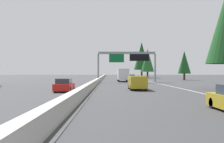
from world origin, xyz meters
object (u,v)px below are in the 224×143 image
(sign_gantry_overhead, at_px, (128,58))
(conifer_right_far, at_px, (148,60))
(box_truck_mid_left, at_px, (123,75))
(oncoming_near, at_px, (64,85))
(sedan_far_center, at_px, (132,77))
(conifer_right_mid, at_px, (184,62))
(conifer_right_distant, at_px, (142,56))
(minivan_far_right, at_px, (137,82))

(sign_gantry_overhead, height_order, conifer_right_far, conifer_right_far)
(box_truck_mid_left, distance_m, oncoming_near, 33.52)
(sign_gantry_overhead, relative_size, conifer_right_far, 1.19)
(conifer_right_far, bearing_deg, sedan_far_center, 155.77)
(conifer_right_mid, bearing_deg, oncoming_near, 149.36)
(conifer_right_mid, bearing_deg, sedan_far_center, 62.93)
(conifer_right_mid, height_order, conifer_right_distant, conifer_right_distant)
(oncoming_near, relative_size, conifer_right_mid, 0.54)
(sedan_far_center, height_order, conifer_right_mid, conifer_right_mid)
(conifer_right_distant, bearing_deg, oncoming_near, 166.96)
(sign_gantry_overhead, height_order, conifer_right_mid, conifer_right_mid)
(box_truck_mid_left, relative_size, oncoming_near, 1.93)
(sedan_far_center, height_order, oncoming_near, same)
(sedan_far_center, height_order, conifer_right_distant, conifer_right_distant)
(sedan_far_center, bearing_deg, box_truck_mid_left, 168.56)
(sign_gantry_overhead, relative_size, sedan_far_center, 2.88)
(sign_gantry_overhead, height_order, minivan_far_right, sign_gantry_overhead)
(sedan_far_center, xyz_separation_m, oncoming_near, (-50.87, 12.00, 0.00))
(conifer_right_mid, distance_m, conifer_right_distant, 37.13)
(minivan_far_right, bearing_deg, oncoming_near, 108.40)
(sign_gantry_overhead, bearing_deg, oncoming_near, 161.87)
(box_truck_mid_left, relative_size, sedan_far_center, 1.93)
(oncoming_near, bearing_deg, box_truck_mid_left, 165.71)
(minivan_far_right, height_order, conifer_right_mid, conifer_right_mid)
(conifer_right_mid, bearing_deg, box_truck_mid_left, 122.60)
(sign_gantry_overhead, xyz_separation_m, box_truck_mid_left, (4.81, 0.78, -3.64))
(conifer_right_mid, relative_size, conifer_right_far, 0.76)
(box_truck_mid_left, bearing_deg, conifer_right_distant, -12.17)
(minivan_far_right, xyz_separation_m, conifer_right_distant, (77.10, -10.01, 7.87))
(box_truck_mid_left, bearing_deg, oncoming_near, 165.71)
(sign_gantry_overhead, bearing_deg, conifer_right_mid, -46.33)
(box_truck_mid_left, xyz_separation_m, conifer_right_distant, (47.45, -10.24, 7.21))
(box_truck_mid_left, height_order, conifer_right_mid, conifer_right_mid)
(minivan_far_right, xyz_separation_m, box_truck_mid_left, (29.65, 0.23, 0.66))
(oncoming_near, distance_m, conifer_right_mid, 51.03)
(oncoming_near, xyz_separation_m, conifer_right_far, (66.41, -18.99, 5.77))
(minivan_far_right, distance_m, box_truck_mid_left, 29.65)
(box_truck_mid_left, height_order, conifer_right_far, conifer_right_far)
(sign_gantry_overhead, bearing_deg, sedan_far_center, -7.22)
(minivan_far_right, distance_m, conifer_right_mid, 44.66)
(box_truck_mid_left, distance_m, conifer_right_distant, 49.08)
(minivan_far_right, distance_m, oncoming_near, 8.96)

